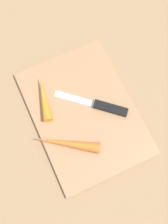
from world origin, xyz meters
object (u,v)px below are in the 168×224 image
carrot_long (67,143)px  knife (106,107)px  cutting_board (84,113)px  carrot_short (44,98)px

carrot_long → knife: bearing=-127.5°
cutting_board → carrot_long: bearing=-51.7°
carrot_long → cutting_board: bearing=-108.6°
knife → carrot_short: (-0.09, -0.14, 0.01)m
carrot_short → carrot_long: bearing=-165.5°
carrot_long → carrot_short: bearing=-54.2°
knife → carrot_short: bearing=8.8°
cutting_board → knife: 0.06m
knife → carrot_long: (0.05, -0.13, 0.01)m
carrot_long → carrot_short: carrot_long is taller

